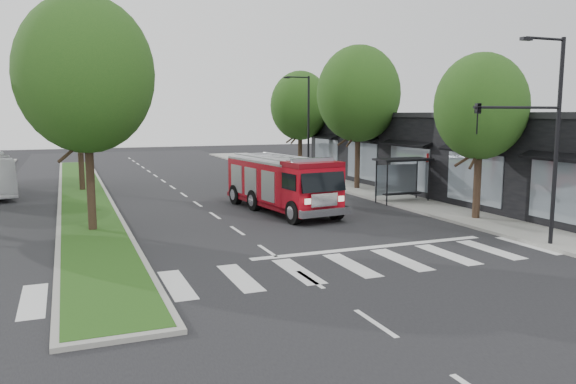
# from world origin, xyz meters

# --- Properties ---
(ground) EXTENTS (140.00, 140.00, 0.00)m
(ground) POSITION_xyz_m (0.00, 0.00, 0.00)
(ground) COLOR black
(ground) RESTS_ON ground
(sidewalk_right) EXTENTS (5.00, 80.00, 0.15)m
(sidewalk_right) POSITION_xyz_m (12.50, 10.00, 0.07)
(sidewalk_right) COLOR gray
(sidewalk_right) RESTS_ON ground
(median) EXTENTS (3.00, 50.00, 0.15)m
(median) POSITION_xyz_m (-6.00, 18.00, 0.08)
(median) COLOR gray
(median) RESTS_ON ground
(storefront_row) EXTENTS (8.00, 30.00, 5.00)m
(storefront_row) POSITION_xyz_m (17.00, 10.00, 2.50)
(storefront_row) COLOR black
(storefront_row) RESTS_ON ground
(bus_shelter) EXTENTS (3.20, 1.60, 2.61)m
(bus_shelter) POSITION_xyz_m (11.20, 8.15, 2.04)
(bus_shelter) COLOR black
(bus_shelter) RESTS_ON ground
(tree_right_near) EXTENTS (4.40, 4.40, 8.05)m
(tree_right_near) POSITION_xyz_m (11.50, 2.00, 5.51)
(tree_right_near) COLOR black
(tree_right_near) RESTS_ON ground
(tree_right_mid) EXTENTS (5.60, 5.60, 9.72)m
(tree_right_mid) POSITION_xyz_m (11.50, 14.00, 6.49)
(tree_right_mid) COLOR black
(tree_right_mid) RESTS_ON ground
(tree_right_far) EXTENTS (5.00, 5.00, 8.73)m
(tree_right_far) POSITION_xyz_m (11.50, 24.00, 5.84)
(tree_right_far) COLOR black
(tree_right_far) RESTS_ON ground
(tree_median_near) EXTENTS (5.80, 5.80, 10.16)m
(tree_median_near) POSITION_xyz_m (-6.00, 6.00, 6.81)
(tree_median_near) COLOR black
(tree_median_near) RESTS_ON ground
(tree_median_far) EXTENTS (5.60, 5.60, 9.72)m
(tree_median_far) POSITION_xyz_m (-6.00, 20.00, 6.49)
(tree_median_far) COLOR black
(tree_median_far) RESTS_ON ground
(streetlight_right_near) EXTENTS (4.08, 0.22, 8.00)m
(streetlight_right_near) POSITION_xyz_m (9.61, -3.50, 4.67)
(streetlight_right_near) COLOR black
(streetlight_right_near) RESTS_ON ground
(streetlight_right_far) EXTENTS (2.11, 0.20, 8.00)m
(streetlight_right_far) POSITION_xyz_m (10.35, 20.00, 4.48)
(streetlight_right_far) COLOR black
(streetlight_right_far) RESTS_ON ground
(fire_engine) EXTENTS (3.74, 9.12, 3.07)m
(fire_engine) POSITION_xyz_m (3.65, 7.97, 1.47)
(fire_engine) COLOR #68050D
(fire_engine) RESTS_ON ground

